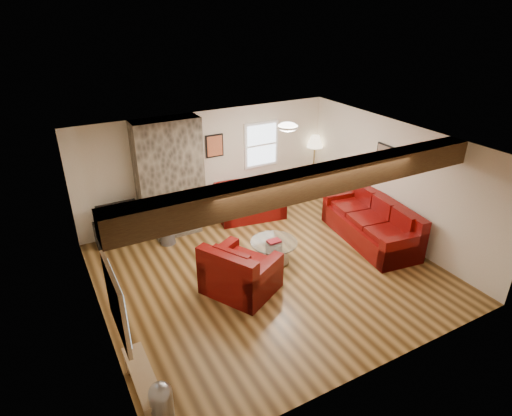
{
  "coord_description": "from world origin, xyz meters",
  "views": [
    {
      "loc": [
        -3.45,
        -5.79,
        4.64
      ],
      "look_at": [
        -0.06,
        0.4,
        1.19
      ],
      "focal_mm": 30.0,
      "sensor_mm": 36.0,
      "label": 1
    }
  ],
  "objects_px": {
    "armchair_red": "(241,267)",
    "floor_lamp": "(315,145)",
    "television": "(116,211)",
    "tv_cabinet": "(119,231)",
    "loveseat": "(250,201)",
    "coffee_table": "(274,252)",
    "sofa_three": "(370,221)"
  },
  "relations": [
    {
      "from": "television",
      "to": "floor_lamp",
      "type": "bearing_deg",
      "value": 0.23
    },
    {
      "from": "television",
      "to": "tv_cabinet",
      "type": "bearing_deg",
      "value": 0.0
    },
    {
      "from": "loveseat",
      "to": "floor_lamp",
      "type": "height_order",
      "value": "floor_lamp"
    },
    {
      "from": "loveseat",
      "to": "coffee_table",
      "type": "height_order",
      "value": "loveseat"
    },
    {
      "from": "loveseat",
      "to": "tv_cabinet",
      "type": "distance_m",
      "value": 3.0
    },
    {
      "from": "armchair_red",
      "to": "tv_cabinet",
      "type": "bearing_deg",
      "value": -0.02
    },
    {
      "from": "coffee_table",
      "to": "sofa_three",
      "type": "bearing_deg",
      "value": -6.45
    },
    {
      "from": "loveseat",
      "to": "floor_lamp",
      "type": "bearing_deg",
      "value": 18.21
    },
    {
      "from": "armchair_red",
      "to": "loveseat",
      "type": "bearing_deg",
      "value": -59.81
    },
    {
      "from": "sofa_three",
      "to": "television",
      "type": "height_order",
      "value": "television"
    },
    {
      "from": "tv_cabinet",
      "to": "sofa_three",
      "type": "bearing_deg",
      "value": -28.16
    },
    {
      "from": "floor_lamp",
      "to": "coffee_table",
      "type": "bearing_deg",
      "value": -138.08
    },
    {
      "from": "sofa_three",
      "to": "television",
      "type": "relative_size",
      "value": 2.95
    },
    {
      "from": "tv_cabinet",
      "to": "television",
      "type": "distance_m",
      "value": 0.47
    },
    {
      "from": "armchair_red",
      "to": "coffee_table",
      "type": "bearing_deg",
      "value": -91.46
    },
    {
      "from": "sofa_three",
      "to": "loveseat",
      "type": "relative_size",
      "value": 1.54
    },
    {
      "from": "armchair_red",
      "to": "floor_lamp",
      "type": "xyz_separation_m",
      "value": [
        3.5,
        2.77,
        0.9
      ]
    },
    {
      "from": "sofa_three",
      "to": "coffee_table",
      "type": "xyz_separation_m",
      "value": [
        -2.21,
        0.25,
        -0.23
      ]
    },
    {
      "from": "armchair_red",
      "to": "floor_lamp",
      "type": "height_order",
      "value": "floor_lamp"
    },
    {
      "from": "sofa_three",
      "to": "coffee_table",
      "type": "bearing_deg",
      "value": -88.56
    },
    {
      "from": "armchair_red",
      "to": "coffee_table",
      "type": "distance_m",
      "value": 1.11
    },
    {
      "from": "floor_lamp",
      "to": "tv_cabinet",
      "type": "bearing_deg",
      "value": -179.77
    },
    {
      "from": "sofa_three",
      "to": "armchair_red",
      "type": "xyz_separation_m",
      "value": [
        -3.18,
        -0.25,
        0.01
      ]
    },
    {
      "from": "sofa_three",
      "to": "armchair_red",
      "type": "bearing_deg",
      "value": -77.7
    },
    {
      "from": "sofa_three",
      "to": "floor_lamp",
      "type": "distance_m",
      "value": 2.71
    },
    {
      "from": "armchair_red",
      "to": "coffee_table",
      "type": "relative_size",
      "value": 1.26
    },
    {
      "from": "sofa_three",
      "to": "floor_lamp",
      "type": "height_order",
      "value": "floor_lamp"
    },
    {
      "from": "sofa_three",
      "to": "loveseat",
      "type": "distance_m",
      "value": 2.78
    },
    {
      "from": "armchair_red",
      "to": "television",
      "type": "relative_size",
      "value": 1.44
    },
    {
      "from": "sofa_three",
      "to": "loveseat",
      "type": "bearing_deg",
      "value": -134.55
    },
    {
      "from": "tv_cabinet",
      "to": "television",
      "type": "height_order",
      "value": "television"
    },
    {
      "from": "coffee_table",
      "to": "television",
      "type": "bearing_deg",
      "value": 137.56
    }
  ]
}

